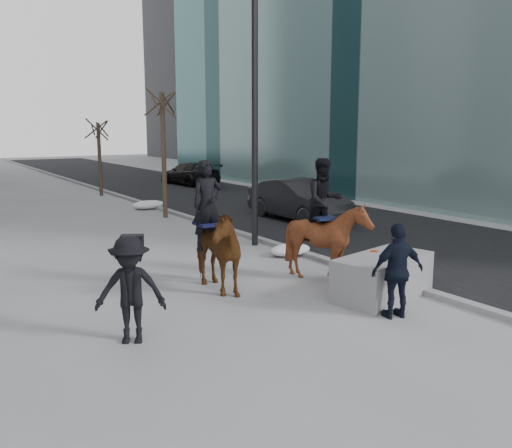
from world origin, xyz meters
TOP-DOWN VIEW (x-y plane):
  - ground at (0.00, 0.00)m, footprint 120.00×120.00m
  - road at (7.00, 10.00)m, footprint 8.00×90.00m
  - curb at (3.00, 10.00)m, footprint 0.25×90.00m
  - planter at (2.07, -0.37)m, footprint 2.37×1.53m
  - car_near at (6.35, 8.08)m, footprint 1.63×4.66m
  - car_far at (8.59, 21.89)m, footprint 2.32×4.89m
  - tree_near at (2.40, 11.39)m, footprint 1.20×1.20m
  - tree_far at (2.40, 19.51)m, footprint 1.20×1.20m
  - mounted_left at (-0.64, 1.96)m, footprint 1.03×2.17m
  - mounted_right at (1.96, 1.28)m, footprint 1.81×1.94m
  - feeder at (1.41, -1.35)m, footprint 1.11×0.99m
  - camera_crew at (-3.07, 0.16)m, footprint 1.31×1.12m
  - lamppost at (2.60, 5.14)m, footprint 0.25×1.84m
  - snow_piles at (2.70, 9.91)m, footprint 1.43×11.04m

SIDE VIEW (x-z plane):
  - ground at x=0.00m, z-range 0.00..0.00m
  - road at x=7.00m, z-range 0.00..0.01m
  - curb at x=3.00m, z-range 0.00..0.12m
  - snow_piles at x=2.70m, z-range -0.01..0.35m
  - planter at x=2.07m, z-range 0.00..0.88m
  - car_far at x=8.59m, z-range 0.00..1.38m
  - car_near at x=6.35m, z-range 0.00..1.54m
  - feeder at x=1.41m, z-range 0.00..1.76m
  - camera_crew at x=-3.07m, z-range 0.01..1.76m
  - mounted_left at x=-0.64m, z-range -0.36..2.43m
  - mounted_right at x=1.96m, z-range -0.27..2.50m
  - tree_far at x=2.40m, z-range 0.00..4.08m
  - tree_near at x=2.40m, z-range 0.00..5.28m
  - lamppost at x=2.60m, z-range 0.45..9.54m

